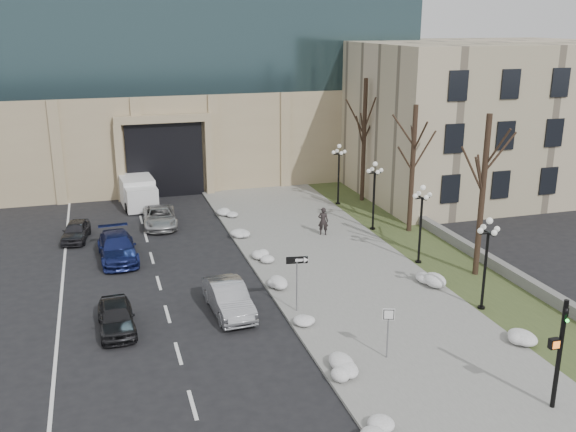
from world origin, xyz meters
The scene contains 31 objects.
ground centered at (0.00, 0.00, 0.00)m, with size 160.00×160.00×0.00m, color black.
sidewalk centered at (3.50, 14.00, 0.06)m, with size 9.00×40.00×0.12m, color gray.
curb centered at (-1.00, 14.00, 0.07)m, with size 0.30×40.00×0.14m, color gray.
grass_strip centered at (10.00, 14.00, 0.05)m, with size 4.00×40.00×0.10m, color #3B4A25.
stone_wall centered at (12.00, 16.00, 0.35)m, with size 0.50×30.00×0.70m, color slate.
classical_building centered at (22.00, 27.98, 6.00)m, with size 22.00×18.12×12.00m.
car_a centered at (-8.90, 8.96, 0.68)m, with size 1.60×3.97×1.35m, color black.
car_b centered at (-3.61, 9.30, 0.76)m, with size 1.62×4.63×1.53m, color #9C9EA3.
car_c centered at (-8.43, 18.33, 0.75)m, with size 2.11×5.19×1.50m, color navy.
car_d centered at (-5.35, 24.16, 0.66)m, with size 2.19×4.76×1.32m, color #B4B4B4.
car_e centered at (-10.84, 22.72, 0.63)m, with size 1.48×3.68×1.26m, color #2C2B30.
pedestrian centered at (4.68, 18.85, 1.05)m, with size 0.68×0.44×1.85m, color black.
box_truck centered at (-6.44, 30.59, 1.04)m, with size 2.83×6.92×2.15m.
one_way_sign centered at (-0.29, 8.28, 2.41)m, with size 1.09×0.36×2.92m.
keep_sign centered at (1.77, 2.93, 1.73)m, with size 0.49×0.20×2.35m.
traffic_signal centered at (5.99, -2.08, 2.17)m, with size 0.74×0.99×4.36m.
snow_clump_b centered at (-0.44, 2.27, 0.30)m, with size 1.10×1.60×0.36m, color white.
snow_clump_c centered at (-0.70, 6.67, 0.30)m, with size 1.10×1.60×0.36m, color white.
snow_clump_d centered at (-0.38, 11.49, 0.30)m, with size 1.10×1.60×0.36m, color white.
snow_clump_e centered at (-0.32, 15.42, 0.30)m, with size 1.10×1.60×0.36m, color white.
snow_clump_f centered at (-0.48, 19.92, 0.30)m, with size 1.10×1.60×0.36m, color white.
snow_clump_g centered at (-0.35, 24.72, 0.30)m, with size 1.10×1.60×0.36m, color white.
snow_clump_h centered at (7.80, 2.68, 0.30)m, with size 1.10×1.60×0.36m, color white.
snow_clump_i centered at (7.45, 9.40, 0.30)m, with size 1.10×1.60×0.36m, color white.
lamppost_a centered at (8.30, 6.00, 3.07)m, with size 1.18×1.18×4.76m.
lamppost_b centered at (8.30, 12.50, 3.07)m, with size 1.18×1.18×4.76m.
lamppost_c centered at (8.30, 19.00, 3.07)m, with size 1.18×1.18×4.76m.
lamppost_d centered at (8.30, 25.50, 3.07)m, with size 1.18×1.18×4.76m.
tree_near centered at (10.50, 10.00, 5.83)m, with size 3.20×3.20×9.00m.
tree_mid centered at (10.50, 18.00, 5.50)m, with size 3.20×3.20×8.50m.
tree_far centered at (10.50, 26.00, 6.15)m, with size 3.20×3.20×9.50m.
Camera 1 is at (-9.08, -18.75, 13.62)m, focal length 40.00 mm.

